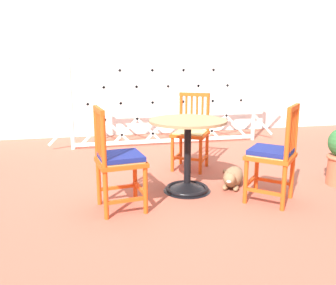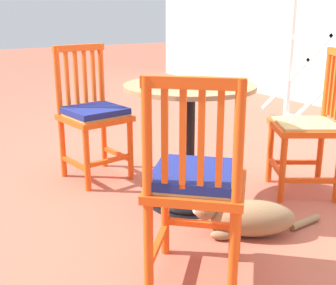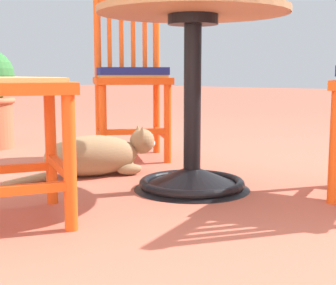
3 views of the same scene
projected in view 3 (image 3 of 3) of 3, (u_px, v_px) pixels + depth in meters
ground_plane at (228, 184)px, 2.13m from camera, size 24.00×24.00×0.00m
cafe_table at (192, 121)px, 2.01m from camera, size 0.76×0.76×0.73m
orange_chair_facing_out at (131, 78)px, 2.74m from camera, size 0.57×0.57×0.91m
tabby_cat at (100, 155)px, 2.31m from camera, size 0.40×0.71×0.23m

